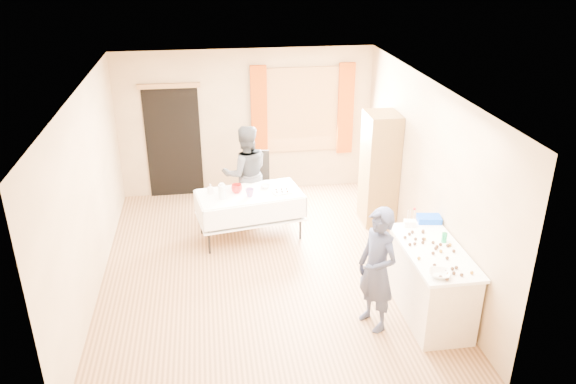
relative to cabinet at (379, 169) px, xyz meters
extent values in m
cube|color=#9E7047|center=(-1.99, -1.18, -0.93)|extent=(4.50, 5.50, 0.02)
cube|color=white|center=(-1.99, -1.18, 1.69)|extent=(4.50, 5.50, 0.02)
cube|color=tan|center=(-1.99, 1.58, 0.38)|extent=(4.50, 0.02, 2.60)
cube|color=tan|center=(-1.99, -3.94, 0.38)|extent=(4.50, 0.02, 2.60)
cube|color=tan|center=(-4.25, -1.18, 0.38)|extent=(0.02, 5.50, 2.60)
cube|color=tan|center=(0.27, -1.18, 0.38)|extent=(0.02, 5.50, 2.60)
cube|color=olive|center=(-0.99, 1.54, 0.58)|extent=(1.32, 0.06, 1.52)
cube|color=white|center=(-0.99, 1.53, 0.58)|extent=(1.20, 0.02, 1.40)
cube|color=#973506|center=(-1.77, 1.49, 0.58)|extent=(0.28, 0.06, 1.65)
cube|color=#973506|center=(-0.21, 1.49, 0.58)|extent=(0.28, 0.06, 1.65)
cube|color=black|center=(-3.29, 1.55, 0.08)|extent=(0.95, 0.04, 2.00)
cube|color=olive|center=(-3.29, 1.52, 1.10)|extent=(1.05, 0.06, 0.08)
cube|color=brown|center=(0.00, 0.00, 0.00)|extent=(0.50, 0.60, 1.84)
cube|color=beige|center=(-0.10, -2.56, -0.49)|extent=(0.63, 1.40, 0.86)
cube|color=white|center=(-0.10, -2.56, -0.03)|extent=(0.69, 1.45, 0.04)
cube|color=white|center=(-2.11, -0.24, -0.19)|extent=(1.66, 1.02, 0.04)
cube|color=black|center=(-1.89, 0.74, -0.48)|extent=(0.45, 0.45, 0.06)
cube|color=black|center=(-1.87, 0.93, -0.21)|extent=(0.41, 0.08, 0.59)
imported|color=#222640|center=(-0.83, -2.68, -0.15)|extent=(0.84, 0.80, 1.55)
imported|color=black|center=(-2.11, 0.40, -0.11)|extent=(0.93, 0.80, 1.61)
cylinder|color=#108E4C|center=(0.08, -2.40, 0.05)|extent=(0.08, 0.08, 0.12)
imported|color=white|center=(-0.27, -3.11, 0.02)|extent=(0.39, 0.39, 0.06)
cube|color=white|center=(-0.19, -1.94, 0.03)|extent=(0.17, 0.13, 0.08)
cube|color=#073FCB|center=(0.10, -1.86, 0.03)|extent=(0.33, 0.25, 0.08)
cylinder|color=silver|center=(-2.52, -0.39, -0.06)|extent=(0.13, 0.13, 0.22)
imported|color=red|center=(-2.30, -0.20, -0.11)|extent=(0.24, 0.24, 0.13)
imported|color=red|center=(-2.11, -0.37, -0.11)|extent=(0.15, 0.15, 0.12)
imported|color=white|center=(-1.85, -0.09, -0.15)|extent=(0.28, 0.28, 0.05)
cube|color=white|center=(-1.62, -0.30, -0.16)|extent=(0.32, 0.26, 0.02)
imported|color=white|center=(-2.69, -0.19, -0.09)|extent=(0.13, 0.13, 0.16)
sphere|color=#3F2314|center=(0.11, -2.51, 0.01)|extent=(0.04, 0.04, 0.04)
sphere|color=black|center=(-0.03, -3.01, 0.01)|extent=(0.04, 0.04, 0.04)
sphere|color=black|center=(-0.16, -2.67, 0.01)|extent=(0.04, 0.04, 0.04)
sphere|color=black|center=(-0.04, -2.79, 0.01)|extent=(0.04, 0.04, 0.04)
sphere|color=black|center=(-0.19, -2.40, 0.01)|extent=(0.04, 0.04, 0.04)
sphere|color=black|center=(-0.25, -2.92, 0.01)|extent=(0.04, 0.04, 0.04)
sphere|color=#3F2314|center=(0.10, -3.13, 0.01)|extent=(0.04, 0.04, 0.04)
sphere|color=black|center=(-0.09, -2.57, 0.01)|extent=(0.04, 0.04, 0.04)
sphere|color=black|center=(-0.36, -2.25, 0.01)|extent=(0.04, 0.04, 0.04)
sphere|color=black|center=(-0.30, -2.42, 0.01)|extent=(0.04, 0.04, 0.04)
sphere|color=black|center=(-0.36, -2.43, 0.01)|extent=(0.04, 0.04, 0.04)
sphere|color=black|center=(-0.28, -2.18, 0.01)|extent=(0.04, 0.04, 0.04)
sphere|color=#3F2314|center=(-0.14, -2.33, 0.01)|extent=(0.04, 0.04, 0.04)
sphere|color=black|center=(-0.10, -3.11, 0.01)|extent=(0.04, 0.04, 0.04)
sphere|color=black|center=(-0.25, -2.31, 0.01)|extent=(0.04, 0.04, 0.04)
sphere|color=black|center=(-0.08, -2.13, 0.01)|extent=(0.04, 0.04, 0.04)
sphere|color=black|center=(-0.03, -3.15, 0.01)|extent=(0.04, 0.04, 0.04)
sphere|color=black|center=(-0.07, -2.43, 0.01)|extent=(0.04, 0.04, 0.04)
sphere|color=#3F2314|center=(-0.37, -2.75, 0.01)|extent=(0.04, 0.04, 0.04)
sphere|color=black|center=(-0.22, -2.13, 0.01)|extent=(0.04, 0.04, 0.04)
sphere|color=black|center=(-0.17, -3.06, 0.01)|extent=(0.04, 0.04, 0.04)
sphere|color=black|center=(0.08, -2.53, 0.01)|extent=(0.04, 0.04, 0.04)
sphere|color=black|center=(-0.28, -3.17, 0.01)|extent=(0.04, 0.04, 0.04)
sphere|color=black|center=(0.00, -2.48, 0.01)|extent=(0.04, 0.04, 0.04)
sphere|color=#3F2314|center=(-0.17, -3.12, 0.01)|extent=(0.04, 0.04, 0.04)
sphere|color=black|center=(-0.15, -2.33, 0.01)|extent=(0.04, 0.04, 0.04)
sphere|color=black|center=(0.10, -2.65, 0.01)|extent=(0.04, 0.04, 0.04)
sphere|color=black|center=(-0.22, -3.21, 0.01)|extent=(0.04, 0.04, 0.04)
sphere|color=black|center=(-0.09, -2.15, 0.01)|extent=(0.04, 0.04, 0.04)
sphere|color=black|center=(-0.06, -2.53, 0.01)|extent=(0.04, 0.04, 0.04)
sphere|color=#3F2314|center=(-0.06, -2.64, 0.01)|extent=(0.04, 0.04, 0.04)
sphere|color=black|center=(-0.08, -3.02, 0.01)|extent=(0.04, 0.04, 0.04)
camera|label=1|loc=(-2.67, -8.02, 3.35)|focal=35.00mm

